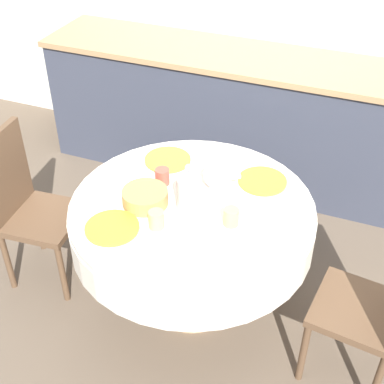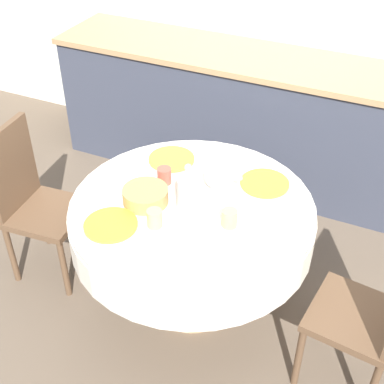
# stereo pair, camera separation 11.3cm
# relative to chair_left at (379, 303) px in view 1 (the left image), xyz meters

# --- Properties ---
(ground_plane) EXTENTS (12.00, 12.00, 0.00)m
(ground_plane) POSITION_rel_chair_left_xyz_m (-0.96, 0.11, -0.52)
(ground_plane) COLOR brown
(kitchen_counter) EXTENTS (3.24, 0.64, 0.95)m
(kitchen_counter) POSITION_rel_chair_left_xyz_m (-0.96, 1.51, -0.05)
(kitchen_counter) COLOR #383D4C
(kitchen_counter) RESTS_ON ground_plane
(dining_table) EXTENTS (1.25, 1.25, 0.73)m
(dining_table) POSITION_rel_chair_left_xyz_m (-0.96, 0.11, 0.08)
(dining_table) COLOR tan
(dining_table) RESTS_ON ground_plane
(chair_left) EXTENTS (0.44, 0.44, 0.96)m
(chair_left) POSITION_rel_chair_left_xyz_m (0.00, 0.00, 0.00)
(chair_left) COLOR brown
(chair_left) RESTS_ON ground_plane
(chair_right) EXTENTS (0.43, 0.43, 0.96)m
(chair_right) POSITION_rel_chair_left_xyz_m (-1.93, 0.03, 0.00)
(chair_right) COLOR brown
(chair_right) RESTS_ON ground_plane
(plate_near_left) EXTENTS (0.26, 0.26, 0.01)m
(plate_near_left) POSITION_rel_chair_left_xyz_m (-1.25, -0.20, 0.21)
(plate_near_left) COLOR yellow
(plate_near_left) RESTS_ON dining_table
(cup_near_left) EXTENTS (0.07, 0.07, 0.09)m
(cup_near_left) POSITION_rel_chair_left_xyz_m (-1.06, -0.10, 0.25)
(cup_near_left) COLOR #DBB766
(cup_near_left) RESTS_ON dining_table
(plate_near_right) EXTENTS (0.26, 0.26, 0.01)m
(plate_near_right) POSITION_rel_chair_left_xyz_m (-0.61, -0.12, 0.21)
(plate_near_right) COLOR white
(plate_near_right) RESTS_ON dining_table
(cup_near_right) EXTENTS (0.07, 0.07, 0.09)m
(cup_near_right) POSITION_rel_chair_left_xyz_m (-0.74, 0.04, 0.25)
(cup_near_right) COLOR #DBB766
(cup_near_right) RESTS_ON dining_table
(plate_far_left) EXTENTS (0.26, 0.26, 0.01)m
(plate_far_left) POSITION_rel_chair_left_xyz_m (-1.24, 0.43, 0.21)
(plate_far_left) COLOR orange
(plate_far_left) RESTS_ON dining_table
(cup_far_left) EXTENTS (0.07, 0.07, 0.09)m
(cup_far_left) POSITION_rel_chair_left_xyz_m (-1.17, 0.22, 0.25)
(cup_far_left) COLOR #CC4C3D
(cup_far_left) RESTS_ON dining_table
(plate_far_right) EXTENTS (0.26, 0.26, 0.01)m
(plate_far_right) POSITION_rel_chair_left_xyz_m (-0.69, 0.43, 0.21)
(plate_far_right) COLOR yellow
(plate_far_right) RESTS_ON dining_table
(cup_far_right) EXTENTS (0.07, 0.07, 0.09)m
(cup_far_right) POSITION_rel_chair_left_xyz_m (-0.87, 0.33, 0.25)
(cup_far_right) COLOR white
(cup_far_right) RESTS_ON dining_table
(coffee_carafe) EXTENTS (0.12, 0.12, 0.27)m
(coffee_carafe) POSITION_rel_chair_left_xyz_m (-0.96, 0.07, 0.32)
(coffee_carafe) COLOR #B2B2B7
(coffee_carafe) RESTS_ON dining_table
(teapot) EXTENTS (0.20, 0.15, 0.19)m
(teapot) POSITION_rel_chair_left_xyz_m (-0.90, 0.29, 0.29)
(teapot) COLOR white
(teapot) RESTS_ON dining_table
(bread_basket) EXTENTS (0.23, 0.23, 0.08)m
(bread_basket) POSITION_rel_chair_left_xyz_m (-1.18, 0.04, 0.24)
(bread_basket) COLOR #AD844C
(bread_basket) RESTS_ON dining_table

